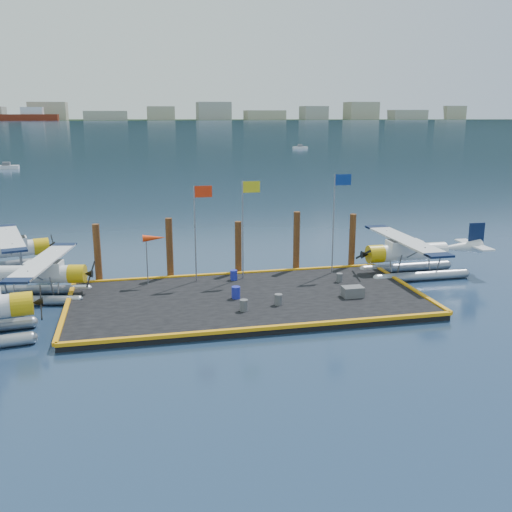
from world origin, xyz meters
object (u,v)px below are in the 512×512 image
Objects in this scene: seaplane_c at (4,252)px; drum_0 at (236,292)px; piling_0 at (98,255)px; piling_4 at (352,243)px; piling_1 at (170,250)px; crate at (353,292)px; windsock at (154,239)px; seaplane_b at (38,277)px; piling_3 at (296,243)px; drum_4 at (339,278)px; drum_1 at (278,300)px; piling_2 at (238,250)px; flagpole_blue at (337,209)px; flagpole_yellow at (246,215)px; drum_3 at (244,305)px; drum_5 at (234,275)px; seaplane_d at (409,255)px; flagpole_red at (198,219)px.

seaplane_c is 17.37m from drum_0.
piling_0 is 1.00× the size of piling_4.
crate is at bearing -33.77° from piling_1.
piling_1 is (1.03, 1.60, -1.13)m from windsock.
seaplane_b is 20.41m from piling_4.
drum_0 is at bearing -133.28° from piling_3.
drum_0 is 6.57m from piling_1.
piling_4 is at bearing 58.52° from drum_4.
piling_3 is at bearing 46.72° from drum_0.
piling_3 is at bearing 66.57° from drum_1.
piling_2 is (1.18, 5.50, 1.16)m from drum_0.
windsock is 0.73× the size of piling_3.
piling_0 is at bearing 173.99° from flagpole_blue.
windsock is at bearing 169.59° from drum_4.
flagpole_yellow is 1.63× the size of piling_2.
drum_3 is 5.91m from drum_5.
piling_1 reaches higher than seaplane_d.
crate is at bearing -9.89° from drum_0.
drum_3 is (14.25, -12.15, -0.76)m from seaplane_c.
seaplane_d is 13.56m from drum_3.
windsock is 0.78× the size of piling_0.
drum_3 is 9.38m from piling_3.
seaplane_d is at bearing -2.37° from flagpole_red.
piling_0 is (-20.21, 2.18, 0.49)m from seaplane_d.
flagpole_blue is 1.62× the size of piling_0.
piling_2 is (-5.45, 6.65, 1.20)m from crate.
piling_1 is 1.05× the size of piling_4.
flagpole_blue is 3.61m from piling_4.
piling_3 is at bearing 21.36° from drum_5.
drum_5 is 0.15× the size of piling_1.
seaplane_b is 1.39× the size of flagpole_blue.
crate is 7.24m from piling_4.
piling_4 is at bearing 41.58° from flagpole_blue.
flagpole_blue is (5.99, -0.00, 0.17)m from flagpole_yellow.
crate is 12.05m from piling_1.
piling_1 reaches higher than piling_2.
flagpole_blue is (21.59, -6.05, 3.21)m from seaplane_c.
drum_4 is at bearing 84.23° from crate.
flagpole_red is (-3.70, 5.54, 3.69)m from drum_1.
seaplane_b is 16.50× the size of drum_4.
drum_3 is at bearing -94.97° from drum_5.
seaplane_d is at bearing 15.27° from drum_4.
flagpole_red is at bearing -14.46° from piling_0.
seaplane_c reaches higher than crate.
seaplane_c is 1.46× the size of flagpole_blue.
flagpole_yellow is (1.38, 3.90, 3.77)m from drum_0.
seaplane_c is 2.50× the size of piling_2.
flagpole_red is 3.28m from piling_1.
drum_1 is at bearing -144.39° from drum_4.
flagpole_red reaches higher than piling_0.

